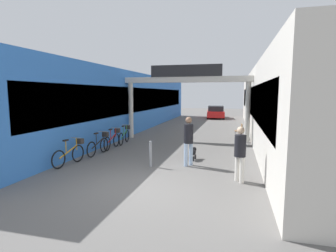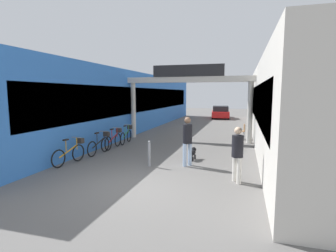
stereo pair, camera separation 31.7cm
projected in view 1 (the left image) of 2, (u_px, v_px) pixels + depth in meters
name	position (u px, v px, depth m)	size (l,w,h in m)	color
ground_plane	(137.00, 186.00, 7.57)	(80.00, 80.00, 0.00)	#605E5B
storefront_left	(126.00, 102.00, 19.15)	(3.00, 26.00, 4.04)	blue
storefront_right	(274.00, 103.00, 16.63)	(3.00, 26.00, 4.04)	beige
arcade_sign_gateway	(186.00, 88.00, 14.64)	(7.40, 0.47, 4.21)	beige
pedestrian_with_dog	(189.00, 138.00, 9.55)	(0.48, 0.48, 1.81)	#A5BFE0
pedestrian_companion	(240.00, 151.00, 7.80)	(0.47, 0.47, 1.68)	silver
dog_on_leash	(193.00, 152.00, 10.54)	(0.30, 0.66, 0.48)	black
bicycle_orange_nearest	(71.00, 153.00, 9.80)	(0.46, 1.68, 0.98)	black
bicycle_black_second	(99.00, 144.00, 11.46)	(0.46, 1.69, 0.98)	black
bicycle_red_third	(113.00, 139.00, 12.68)	(0.46, 1.69, 0.98)	black
bicycle_green_farthest	(125.00, 135.00, 13.95)	(0.46, 1.69, 0.98)	black
bollard_post_metal	(151.00, 153.00, 9.50)	(0.10, 0.10, 0.96)	gray
cafe_chair_wood_nearer	(240.00, 130.00, 15.28)	(0.45, 0.45, 0.89)	gray
parked_car_red	(216.00, 112.00, 28.19)	(2.11, 4.14, 1.33)	red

